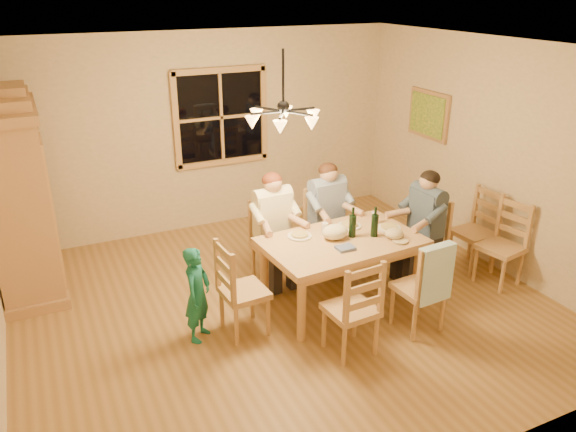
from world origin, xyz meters
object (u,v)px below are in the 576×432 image
chair_near_left (350,323)px  chair_near_right (418,301)px  chair_far_right (327,244)px  wine_bottle_a (353,222)px  armoire (20,201)px  adult_plaid_man (328,203)px  adult_woman (273,215)px  wine_bottle_b (375,222)px  dining_table (342,248)px  chair_far_left (273,258)px  chair_end_left (244,305)px  chair_spare_front (499,259)px  chair_spare_back (472,244)px  chair_end_right (421,255)px  chandelier (283,116)px  adult_slate_man (426,212)px  child (198,294)px

chair_near_left → chair_near_right: 0.82m
chair_far_right → wine_bottle_a: 1.00m
armoire → adult_plaid_man: armoire is taller
adult_woman → wine_bottle_b: 1.16m
dining_table → chair_far_left: (-0.46, 0.75, -0.35)m
chair_end_left → adult_woman: size_ratio=1.13×
chair_far_left → chair_near_left: 1.55m
adult_plaid_man → chair_spare_front: adult_plaid_man is taller
chair_far_left → chair_spare_back: same height
chair_end_left → chair_spare_back: 3.01m
armoire → adult_plaid_man: 3.43m
dining_table → adult_woman: adult_woman is taller
chair_near_right → adult_plaid_man: (-0.19, 1.54, 0.54)m
dining_table → wine_bottle_b: (0.35, -0.07, 0.27)m
chair_end_right → chair_far_left: bearing=63.4°
chair_end_right → chair_spare_front: 0.87m
chandelier → chair_far_left: (0.12, 0.55, -1.77)m
chair_end_right → adult_slate_man: bearing=176.3°
chair_end_left → adult_slate_man: (2.28, 0.15, 0.54)m
dining_table → adult_plaid_man: adult_plaid_man is taller
chair_end_left → chair_spare_front: size_ratio=1.00×
dining_table → chair_near_left: chair_near_left is taller
adult_woman → chair_spare_front: adult_woman is taller
chair_end_left → adult_woman: (0.68, 0.82, 0.54)m
dining_table → chair_near_left: (-0.36, -0.80, -0.35)m
chandelier → dining_table: bearing=-19.2°
adult_plaid_man → chair_spare_front: (1.60, -1.20, -0.54)m
chandelier → chair_far_left: chandelier is taller
adult_woman → adult_plaid_man: size_ratio=1.00×
wine_bottle_a → chair_spare_front: bearing=-13.7°
dining_table → chair_spare_front: chair_spare_front is taller
wine_bottle_b → child: bearing=177.5°
chair_near_right → wine_bottle_a: 1.04m
chair_spare_back → chair_near_left: bearing=106.9°
armoire → chair_end_left: bearing=-45.2°
chair_far_right → chair_spare_front: size_ratio=1.00×
chair_far_right → adult_slate_man: 1.25m
chair_near_right → adult_plaid_man: size_ratio=1.13×
armoire → adult_woman: bearing=-22.5°
adult_slate_man → adult_plaid_man: bearing=46.6°
chair_far_left → chair_spare_front: bearing=150.0°
chair_far_left → dining_table: bearing=117.9°
chandelier → chair_spare_front: 3.09m
child → chair_spare_back: bearing=-47.8°
chair_end_left → wine_bottle_b: (1.49, 0.00, 0.62)m
chandelier → chair_near_right: chandelier is taller
adult_plaid_man → child: size_ratio=0.90×
chandelier → chair_far_right: bearing=34.9°
chair_near_left → wine_bottle_b: 1.20m
chair_spare_front → chair_spare_back: 0.44m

